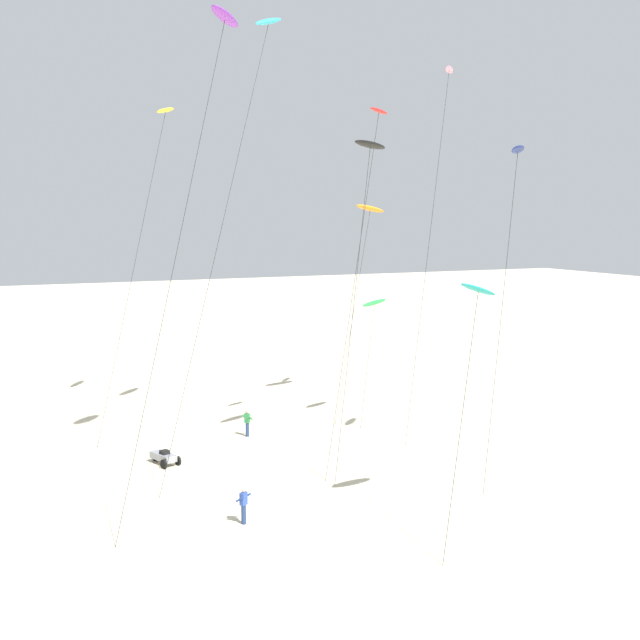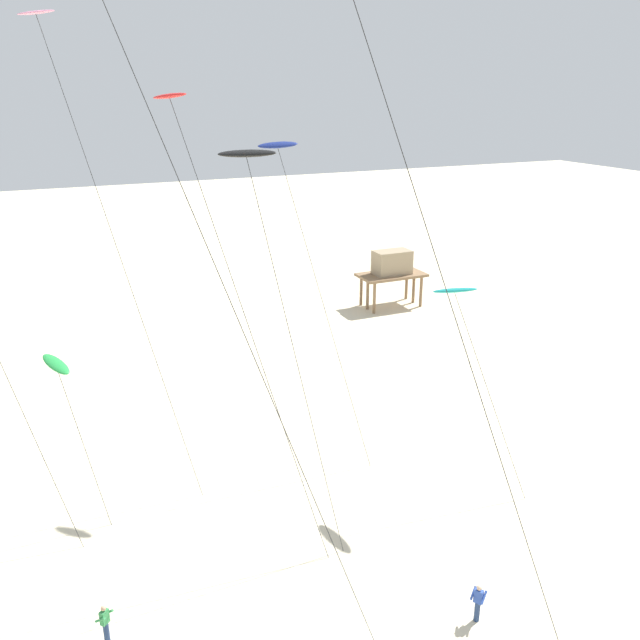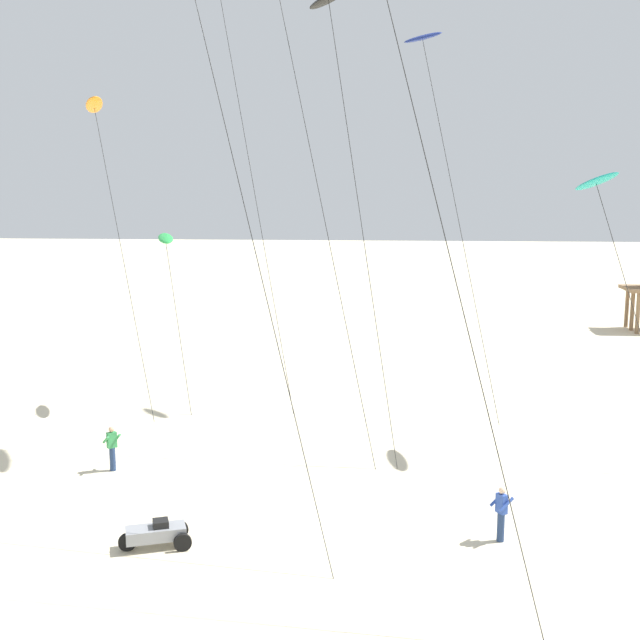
{
  "view_description": "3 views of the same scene",
  "coord_description": "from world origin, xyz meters",
  "px_view_note": "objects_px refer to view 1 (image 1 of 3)",
  "views": [
    {
      "loc": [
        37.5,
        -11.4,
        13.58
      ],
      "look_at": [
        0.95,
        5.12,
        8.36
      ],
      "focal_mm": 44.7,
      "sensor_mm": 36.0,
      "label": 1
    },
    {
      "loc": [
        -9.03,
        -17.16,
        19.92
      ],
      "look_at": [
        1.72,
        6.83,
        10.68
      ],
      "focal_mm": 37.69,
      "sensor_mm": 36.0,
      "label": 2
    },
    {
      "loc": [
        1.71,
        -23.03,
        10.35
      ],
      "look_at": [
        -0.65,
        5.16,
        5.59
      ],
      "focal_mm": 44.86,
      "sensor_mm": 36.0,
      "label": 3
    }
  ],
  "objects_px": {
    "beach_buggy": "(164,457)",
    "kite_purple": "(224,21)",
    "kite_navy": "(517,155)",
    "kite_cyan": "(267,26)",
    "kite_black": "(370,148)",
    "kite_flyer_middle": "(244,505)",
    "kite_orange": "(370,210)",
    "kite_green": "(374,303)",
    "kite_red": "(377,124)",
    "kite_yellow": "(165,114)",
    "kite_pink": "(447,86)",
    "kite_teal": "(478,292)",
    "kite_flyer_nearest": "(247,422)"
  },
  "relations": [
    {
      "from": "kite_cyan",
      "to": "kite_green",
      "type": "distance_m",
      "value": 18.4
    },
    {
      "from": "kite_teal",
      "to": "kite_flyer_middle",
      "type": "xyz_separation_m",
      "value": [
        -4.49,
        -9.05,
        -9.52
      ]
    },
    {
      "from": "kite_pink",
      "to": "kite_green",
      "type": "relative_size",
      "value": 2.8
    },
    {
      "from": "kite_flyer_nearest",
      "to": "kite_flyer_middle",
      "type": "distance_m",
      "value": 14.24
    },
    {
      "from": "kite_pink",
      "to": "kite_flyer_middle",
      "type": "bearing_deg",
      "value": -56.23
    },
    {
      "from": "beach_buggy",
      "to": "kite_purple",
      "type": "bearing_deg",
      "value": 28.43
    },
    {
      "from": "kite_cyan",
      "to": "kite_flyer_nearest",
      "type": "height_order",
      "value": "kite_cyan"
    },
    {
      "from": "kite_yellow",
      "to": "kite_flyer_middle",
      "type": "xyz_separation_m",
      "value": [
        19.57,
        -1.6,
        -19.2
      ]
    },
    {
      "from": "kite_yellow",
      "to": "kite_green",
      "type": "distance_m",
      "value": 18.25
    },
    {
      "from": "kite_navy",
      "to": "kite_flyer_middle",
      "type": "bearing_deg",
      "value": -83.19
    },
    {
      "from": "kite_cyan",
      "to": "kite_teal",
      "type": "xyz_separation_m",
      "value": [
        16.33,
        3.27,
        -13.92
      ]
    },
    {
      "from": "kite_navy",
      "to": "kite_orange",
      "type": "bearing_deg",
      "value": -178.25
    },
    {
      "from": "kite_purple",
      "to": "kite_navy",
      "type": "relative_size",
      "value": 1.35
    },
    {
      "from": "kite_teal",
      "to": "kite_flyer_nearest",
      "type": "bearing_deg",
      "value": -166.69
    },
    {
      "from": "kite_yellow",
      "to": "kite_purple",
      "type": "relative_size",
      "value": 0.89
    },
    {
      "from": "kite_yellow",
      "to": "kite_green",
      "type": "xyz_separation_m",
      "value": [
        5.89,
        12.23,
        -12.2
      ]
    },
    {
      "from": "kite_navy",
      "to": "kite_flyer_middle",
      "type": "xyz_separation_m",
      "value": [
        1.89,
        -15.88,
        -15.88
      ]
    },
    {
      "from": "kite_pink",
      "to": "kite_navy",
      "type": "distance_m",
      "value": 11.7
    },
    {
      "from": "kite_orange",
      "to": "kite_red",
      "type": "relative_size",
      "value": 0.74
    },
    {
      "from": "kite_pink",
      "to": "kite_green",
      "type": "height_order",
      "value": "kite_pink"
    },
    {
      "from": "kite_flyer_nearest",
      "to": "kite_yellow",
      "type": "bearing_deg",
      "value": -152.42
    },
    {
      "from": "kite_yellow",
      "to": "kite_black",
      "type": "distance_m",
      "value": 16.05
    },
    {
      "from": "kite_black",
      "to": "kite_purple",
      "type": "height_order",
      "value": "kite_purple"
    },
    {
      "from": "kite_cyan",
      "to": "kite_flyer_middle",
      "type": "height_order",
      "value": "kite_cyan"
    },
    {
      "from": "kite_cyan",
      "to": "kite_red",
      "type": "bearing_deg",
      "value": 53.53
    },
    {
      "from": "kite_cyan",
      "to": "kite_flyer_middle",
      "type": "distance_m",
      "value": 26.9
    },
    {
      "from": "kite_black",
      "to": "beach_buggy",
      "type": "xyz_separation_m",
      "value": [
        -4.21,
        -10.47,
        -16.77
      ]
    },
    {
      "from": "kite_red",
      "to": "kite_flyer_middle",
      "type": "relative_size",
      "value": 11.78
    },
    {
      "from": "kite_navy",
      "to": "kite_flyer_middle",
      "type": "relative_size",
      "value": 10.38
    },
    {
      "from": "kite_yellow",
      "to": "kite_cyan",
      "type": "bearing_deg",
      "value": 28.47
    },
    {
      "from": "kite_red",
      "to": "kite_flyer_middle",
      "type": "bearing_deg",
      "value": -53.47
    },
    {
      "from": "kite_orange",
      "to": "kite_black",
      "type": "bearing_deg",
      "value": -28.01
    },
    {
      "from": "kite_cyan",
      "to": "kite_black",
      "type": "xyz_separation_m",
      "value": [
        6.09,
        3.45,
        -7.14
      ]
    },
    {
      "from": "beach_buggy",
      "to": "kite_navy",
      "type": "bearing_deg",
      "value": 64.76
    },
    {
      "from": "kite_cyan",
      "to": "beach_buggy",
      "type": "xyz_separation_m",
      "value": [
        1.88,
        -7.02,
        -23.91
      ]
    },
    {
      "from": "kite_flyer_nearest",
      "to": "kite_cyan",
      "type": "bearing_deg",
      "value": 31.86
    },
    {
      "from": "kite_black",
      "to": "kite_teal",
      "type": "xyz_separation_m",
      "value": [
        10.24,
        -0.19,
        -6.78
      ]
    },
    {
      "from": "kite_teal",
      "to": "kite_flyer_nearest",
      "type": "xyz_separation_m",
      "value": [
        -17.88,
        -4.23,
        -9.52
      ]
    },
    {
      "from": "kite_yellow",
      "to": "kite_teal",
      "type": "relative_size",
      "value": 1.9
    },
    {
      "from": "kite_cyan",
      "to": "kite_black",
      "type": "relative_size",
      "value": 1.43
    },
    {
      "from": "kite_purple",
      "to": "kite_black",
      "type": "bearing_deg",
      "value": 91.9
    },
    {
      "from": "kite_cyan",
      "to": "kite_pink",
      "type": "bearing_deg",
      "value": 91.48
    },
    {
      "from": "kite_cyan",
      "to": "kite_flyer_middle",
      "type": "xyz_separation_m",
      "value": [
        11.85,
        -5.79,
        -23.45
      ]
    },
    {
      "from": "kite_purple",
      "to": "kite_flyer_middle",
      "type": "xyz_separation_m",
      "value": [
        5.49,
        -1.19,
        -21.96
      ]
    },
    {
      "from": "kite_orange",
      "to": "kite_black",
      "type": "height_order",
      "value": "kite_black"
    },
    {
      "from": "kite_black",
      "to": "kite_navy",
      "type": "relative_size",
      "value": 1.02
    },
    {
      "from": "kite_yellow",
      "to": "kite_teal",
      "type": "bearing_deg",
      "value": 17.22
    },
    {
      "from": "kite_yellow",
      "to": "kite_black",
      "type": "bearing_deg",
      "value": 28.95
    },
    {
      "from": "kite_flyer_middle",
      "to": "kite_navy",
      "type": "bearing_deg",
      "value": 96.81
    },
    {
      "from": "kite_cyan",
      "to": "beach_buggy",
      "type": "bearing_deg",
      "value": -74.98
    }
  ]
}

